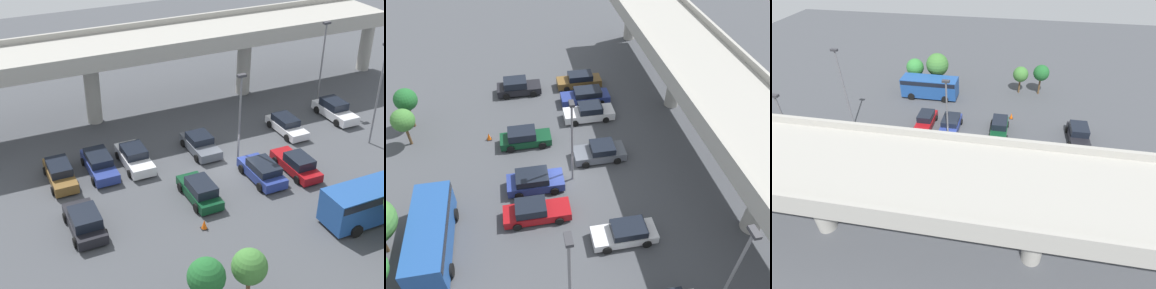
% 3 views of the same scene
% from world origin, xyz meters
% --- Properties ---
extents(ground_plane, '(99.29, 99.29, 0.00)m').
position_xyz_m(ground_plane, '(0.00, 0.00, 0.00)').
color(ground_plane, '#424449').
extents(highway_overpass, '(47.71, 7.26, 7.63)m').
position_xyz_m(highway_overpass, '(0.00, 12.37, 6.20)').
color(highway_overpass, '#9E9B93').
rests_on(highway_overpass, ground_plane).
extents(parked_car_0, '(2.00, 4.71, 1.54)m').
position_xyz_m(parked_car_0, '(-12.82, 3.81, 0.73)').
color(parked_car_0, brown).
rests_on(parked_car_0, ground_plane).
extents(parked_car_1, '(2.11, 4.89, 1.48)m').
position_xyz_m(parked_car_1, '(-9.74, 3.92, 0.71)').
color(parked_car_1, navy).
rests_on(parked_car_1, ground_plane).
extents(parked_car_2, '(2.12, 4.81, 1.55)m').
position_xyz_m(parked_car_2, '(-6.95, 3.69, 0.71)').
color(parked_car_2, silver).
rests_on(parked_car_2, ground_plane).
extents(parked_car_3, '(2.02, 4.47, 1.56)m').
position_xyz_m(parked_car_3, '(-4.25, -2.69, 0.74)').
color(parked_car_3, '#0C381E').
rests_on(parked_car_3, ground_plane).
extents(parked_car_4, '(2.19, 4.36, 1.46)m').
position_xyz_m(parked_car_4, '(-1.29, 3.47, 0.67)').
color(parked_car_4, '#515660').
rests_on(parked_car_4, ground_plane).
extents(parked_car_5, '(2.17, 4.41, 1.51)m').
position_xyz_m(parked_car_5, '(1.15, -2.30, 0.73)').
color(parked_car_5, navy).
rests_on(parked_car_5, ground_plane).
extents(parked_car_6, '(1.98, 4.83, 1.53)m').
position_xyz_m(parked_car_6, '(4.11, -2.52, 0.69)').
color(parked_car_6, maroon).
rests_on(parked_car_6, ground_plane).
extents(parked_car_7, '(1.99, 4.47, 1.41)m').
position_xyz_m(parked_car_7, '(7.05, 3.35, 0.67)').
color(parked_car_7, silver).
rests_on(parked_car_7, ground_plane).
extents(parked_car_9, '(2.23, 4.53, 1.62)m').
position_xyz_m(parked_car_9, '(-12.65, -2.77, 0.76)').
color(parked_car_9, black).
rests_on(parked_car_9, ground_plane).
extents(shuttle_bus, '(7.26, 2.76, 2.63)m').
position_xyz_m(shuttle_bus, '(5.43, -9.46, 1.57)').
color(shuttle_bus, '#1E478C').
rests_on(shuttle_bus, ground_plane).
extents(lamp_post_near_aisle, '(0.70, 0.35, 7.49)m').
position_xyz_m(lamp_post_near_aisle, '(0.75, 0.77, 4.42)').
color(lamp_post_near_aisle, slate).
rests_on(lamp_post_near_aisle, ground_plane).
extents(lamp_post_mid_lot, '(0.70, 0.35, 8.17)m').
position_xyz_m(lamp_post_mid_lot, '(13.04, 7.00, 4.78)').
color(lamp_post_mid_lot, slate).
rests_on(lamp_post_mid_lot, ground_plane).
extents(lamp_post_by_overpass, '(0.70, 0.35, 8.87)m').
position_xyz_m(lamp_post_by_overpass, '(12.40, -1.31, 5.14)').
color(lamp_post_by_overpass, slate).
rests_on(lamp_post_by_overpass, ground_plane).
extents(tree_front_left, '(2.05, 2.05, 4.03)m').
position_xyz_m(tree_front_left, '(-8.71, -12.79, 2.98)').
color(tree_front_left, brown).
rests_on(tree_front_left, ground_plane).
extents(tree_front_centre, '(2.00, 2.00, 3.64)m').
position_xyz_m(tree_front_centre, '(-6.10, -12.71, 2.62)').
color(tree_front_centre, brown).
rests_on(tree_front_centre, ground_plane).
extents(traffic_cone, '(0.44, 0.44, 0.70)m').
position_xyz_m(traffic_cone, '(-5.44, -5.84, 0.33)').
color(traffic_cone, black).
rests_on(traffic_cone, ground_plane).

